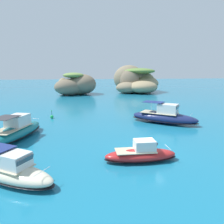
# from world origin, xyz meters

# --- Properties ---
(ground_plane) EXTENTS (400.00, 400.00, 0.00)m
(ground_plane) POSITION_xyz_m (0.00, 0.00, 0.00)
(ground_plane) COLOR #197093
(islet_large) EXTENTS (20.94, 25.17, 10.31)m
(islet_large) POSITION_xyz_m (16.33, 60.24, 4.08)
(islet_large) COLOR #9E8966
(islet_large) RESTS_ON ground
(islet_small) EXTENTS (15.65, 14.02, 7.50)m
(islet_small) POSITION_xyz_m (-6.70, 54.00, 3.13)
(islet_small) COLOR #756651
(islet_small) RESTS_ON ground
(motorboat_teal) EXTENTS (5.84, 9.76, 2.93)m
(motorboat_teal) POSITION_xyz_m (-13.98, 7.19, 0.93)
(motorboat_teal) COLOR #19727A
(motorboat_teal) RESTS_ON ground
(motorboat_red) EXTENTS (6.58, 2.24, 1.92)m
(motorboat_red) POSITION_xyz_m (-1.40, -1.39, 0.64)
(motorboat_red) COLOR red
(motorboat_red) RESTS_ON ground
(motorboat_cream) EXTENTS (7.49, 6.01, 2.35)m
(motorboat_cream) POSITION_xyz_m (-11.63, -3.01, 0.75)
(motorboat_cream) COLOR beige
(motorboat_cream) RESTS_ON ground
(motorboat_navy) EXTENTS (9.87, 8.78, 3.19)m
(motorboat_navy) POSITION_xyz_m (6.35, 11.06, 1.01)
(motorboat_navy) COLOR navy
(motorboat_navy) RESTS_ON ground
(channel_buoy) EXTENTS (0.56, 0.56, 1.48)m
(channel_buoy) POSITION_xyz_m (-11.05, 17.41, 0.34)
(channel_buoy) COLOR green
(channel_buoy) RESTS_ON ground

